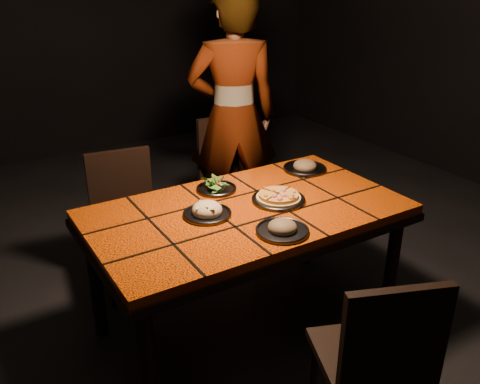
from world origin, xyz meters
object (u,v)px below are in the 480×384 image
chair_far_left (126,212)px  plate_pizza (278,198)px  dining_table (247,221)px  diner (233,116)px  plate_pasta (207,212)px  chair_near (378,356)px  chair_far_right (229,169)px

chair_far_left → plate_pizza: (0.58, -0.80, 0.27)m
dining_table → diner: (0.56, 1.07, 0.23)m
diner → plate_pasta: 1.30m
chair_near → plate_pasta: 1.04m
chair_far_right → diner: bearing=27.2°
plate_pizza → plate_pasta: 0.40m
dining_table → chair_far_left: size_ratio=1.87×
dining_table → chair_far_right: bearing=64.2°
chair_far_left → diner: 1.07m
plate_pizza → plate_pasta: plate_pasta is taller
diner → plate_pasta: diner is taller
diner → dining_table: bearing=83.4°
diner → chair_near: bearing=95.4°
dining_table → plate_pasta: size_ratio=6.69×
diner → chair_far_right: bearing=47.5°
chair_far_left → plate_pasta: chair_far_left is taller
dining_table → plate_pizza: bearing=-5.7°
chair_far_right → plate_pasta: 1.27m
chair_far_left → chair_far_right: size_ratio=0.97×
plate_pasta → diner: bearing=53.5°
chair_near → chair_far_left: chair_near is taller
chair_near → plate_pizza: size_ratio=2.94×
chair_far_left → chair_far_right: 0.94m
plate_pizza → plate_pasta: size_ratio=1.24×
chair_far_left → diner: diner is taller
diner → plate_pizza: 1.16m
dining_table → plate_pasta: (-0.21, 0.03, 0.10)m
dining_table → diner: size_ratio=0.90×
dining_table → diner: 1.23m
chair_far_right → chair_near: bearing=-103.8°
chair_far_left → plate_pizza: size_ratio=2.88×
chair_near → plate_pasta: (-0.21, 0.98, 0.26)m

